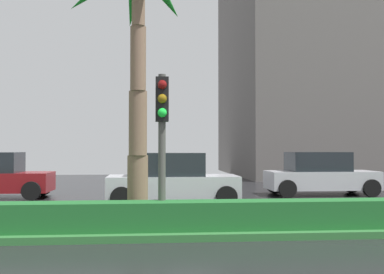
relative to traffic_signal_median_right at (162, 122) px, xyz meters
name	(u,v)px	position (x,y,z in m)	size (l,w,h in m)	color
traffic_signal_median_right	(162,122)	(0.00, 0.00, 0.00)	(0.28, 0.43, 3.33)	#4C4C47
car_in_traffic_third	(172,180)	(0.45, 5.40, -1.62)	(4.30, 2.02, 1.72)	silver
car_in_traffic_fourth	(320,174)	(6.50, 7.99, -1.62)	(4.30, 2.02, 1.72)	silver
building_far_right	(361,66)	(14.96, 22.23, 5.38)	(18.84, 14.14, 15.65)	#605B59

